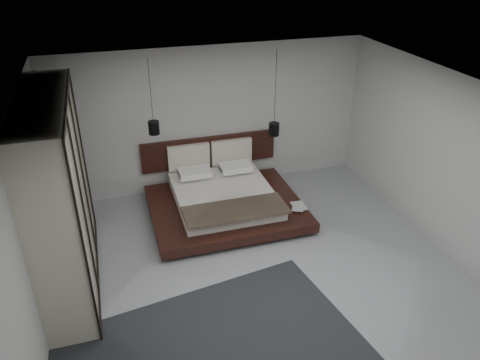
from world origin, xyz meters
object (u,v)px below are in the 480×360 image
object	(u,v)px
pendant_right	(274,129)
wardrobe	(59,197)
bed	(224,198)
pendant_left	(154,128)
lattice_screen	(47,155)

from	to	relation	value
pendant_right	wardrobe	bearing A→B (deg)	-157.27
bed	pendant_left	bearing A→B (deg)	159.50
lattice_screen	pendant_left	bearing A→B (deg)	-4.12
lattice_screen	pendant_right	size ratio (longest dim) A/B	1.64
lattice_screen	pendant_right	bearing A→B (deg)	-1.85
pendant_right	pendant_left	bearing A→B (deg)	180.00
lattice_screen	bed	bearing A→B (deg)	-10.61
bed	lattice_screen	bearing A→B (deg)	169.39
wardrobe	bed	bearing A→B (deg)	23.64
pendant_right	lattice_screen	bearing A→B (deg)	178.15
lattice_screen	pendant_right	world-z (taller)	pendant_right
lattice_screen	pendant_right	xyz separation A→B (m)	(3.97, -0.13, 0.04)
lattice_screen	bed	size ratio (longest dim) A/B	0.97
bed	pendant_right	bearing A→B (deg)	20.50
wardrobe	lattice_screen	bearing A→B (deg)	98.49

